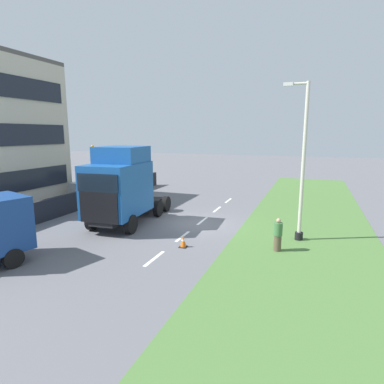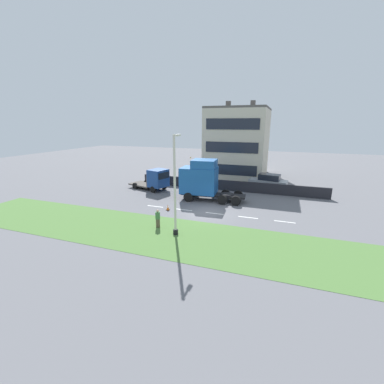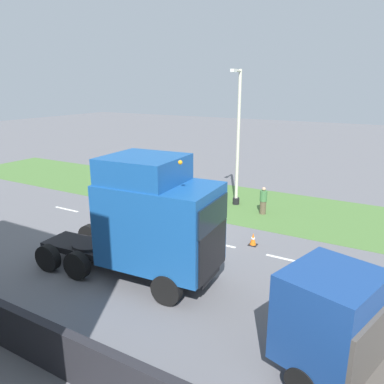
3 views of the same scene
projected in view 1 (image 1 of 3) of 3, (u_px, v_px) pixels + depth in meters
ground_plane at (199, 224)px, 19.02m from camera, size 120.00×120.00×0.00m
grass_verge at (305, 235)px, 16.94m from camera, size 7.00×44.00×0.01m
lane_markings at (202, 221)px, 19.67m from camera, size 0.16×14.60×0.00m
boundary_wall at (75, 202)px, 22.03m from camera, size 0.25×24.00×1.32m
lorry_cab at (121, 187)px, 18.23m from camera, size 3.11×7.34×4.70m
parked_car at (98, 184)px, 27.10m from camera, size 2.49×4.88×2.14m
lamp_post at (302, 171)px, 15.56m from camera, size 1.32×0.39×7.68m
pedestrian at (278, 235)px, 14.53m from camera, size 0.39×0.39×1.54m
traffic_cone_lead at (183, 241)px, 15.11m from camera, size 0.36×0.36×0.58m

